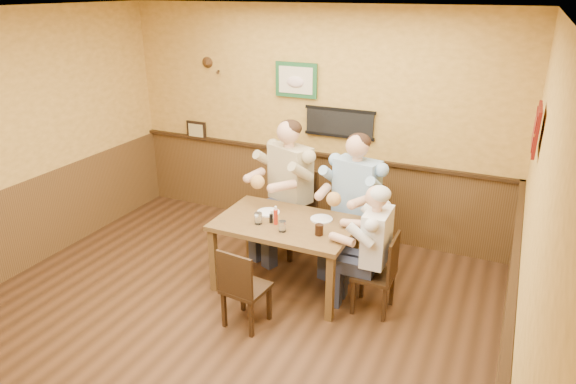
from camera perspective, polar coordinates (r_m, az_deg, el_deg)
name	(u,v)px	position (r m, az deg, el deg)	size (l,w,h in m)	color
room	(221,155)	(4.27, -7.45, 4.13)	(5.02, 5.03, 2.81)	#362010
dining_table	(286,230)	(5.27, -0.27, -4.19)	(1.40, 0.90, 0.75)	brown
chair_back_left	(290,212)	(6.03, 0.26, -2.24)	(0.47, 0.47, 1.01)	#31200F
chair_back_right	(355,226)	(5.77, 7.42, -3.81)	(0.45, 0.45, 0.98)	#31200F
chair_right_end	(374,273)	(5.07, 9.56, -8.85)	(0.38, 0.38, 0.82)	#31200F
chair_near_side	(246,286)	(4.83, -4.68, -10.35)	(0.38, 0.38, 0.81)	#31200F
diner_tan_shirt	(290,195)	(5.95, 0.26, -0.33)	(0.67, 0.67, 1.45)	#C4B387
diner_blue_polo	(356,209)	(5.68, 7.52, -1.90)	(0.65, 0.65, 1.40)	#87ABCA
diner_white_elder	(375,257)	(4.98, 9.68, -7.11)	(0.54, 0.54, 1.17)	silver
water_glass_left	(258,218)	(5.17, -3.33, -2.94)	(0.08, 0.08, 0.12)	white
water_glass_mid	(282,226)	(5.00, -0.62, -3.83)	(0.07, 0.07, 0.11)	silver
cola_tumbler	(319,230)	(4.95, 3.48, -4.20)	(0.08, 0.08, 0.11)	black
hot_sauce_bottle	(276,216)	(5.14, -1.37, -2.69)	(0.04, 0.04, 0.18)	#B02612
salt_shaker	(272,214)	(5.29, -1.77, -2.47)	(0.03, 0.03, 0.08)	white
pepper_shaker	(271,218)	(5.19, -1.89, -2.95)	(0.04, 0.04, 0.09)	black
plate_far_left	(268,212)	(5.42, -2.20, -2.26)	(0.24, 0.24, 0.02)	white
plate_far_right	(321,219)	(5.28, 3.74, -3.01)	(0.23, 0.23, 0.02)	silver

